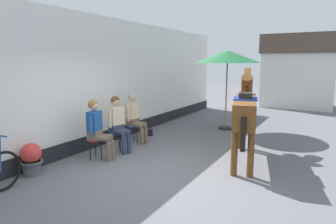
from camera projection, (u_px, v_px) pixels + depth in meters
The scene contains 10 objects.
ground_plane at pixel (211, 140), 8.47m from camera, with size 40.00×40.00×0.00m, color slate.
pub_facade_wall at pixel (106, 87), 8.16m from camera, with size 0.34×14.00×3.40m.
distant_cottage at pixel (299, 70), 14.46m from camera, with size 3.40×2.60×3.50m.
seated_visitor_near at pixel (97, 127), 6.65m from camera, with size 0.61×0.48×1.39m.
seated_visitor_middle at pixel (118, 121), 7.27m from camera, with size 0.61×0.48×1.39m.
seated_visitor_far at pixel (135, 115), 8.08m from camera, with size 0.61×0.49×1.39m.
saddled_horse_center at pixel (245, 109), 6.63m from camera, with size 0.99×2.94×2.06m.
flower_planter_near at pixel (31, 158), 5.82m from camera, with size 0.43×0.43×0.64m.
cafe_parasol at pixel (228, 57), 9.45m from camera, with size 2.10×2.10×2.58m.
satchel_bag at pixel (148, 132), 8.94m from camera, with size 0.28×0.12×0.20m, color black.
Camera 1 is at (2.97, -4.75, 2.23)m, focal length 31.49 mm.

